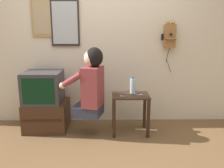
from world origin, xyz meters
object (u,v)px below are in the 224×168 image
at_px(person, 91,83).
at_px(framed_picture, 45,18).
at_px(television, 43,87).
at_px(wall_mirror, 65,23).
at_px(wall_phone_antique, 170,35).
at_px(cell_phone_spare, 138,94).
at_px(cell_phone_held, 124,95).
at_px(water_bottle, 133,86).

height_order(person, framed_picture, framed_picture).
relative_size(person, television, 1.79).
bearing_deg(framed_picture, wall_mirror, -0.61).
distance_m(wall_phone_antique, cell_phone_spare, 1.01).
bearing_deg(cell_phone_held, wall_phone_antique, 67.11).
xyz_separation_m(person, wall_phone_antique, (1.13, 0.48, 0.61)).
xyz_separation_m(framed_picture, water_bottle, (1.26, -0.37, -0.93)).
bearing_deg(water_bottle, cell_phone_spare, -46.91).
bearing_deg(person, framed_picture, 66.65).
relative_size(person, framed_picture, 1.70).
xyz_separation_m(television, cell_phone_spare, (1.32, -0.11, -0.07)).
xyz_separation_m(television, water_bottle, (1.26, -0.04, 0.03)).
height_order(television, cell_phone_held, television).
height_order(wall_phone_antique, cell_phone_spare, wall_phone_antique).
height_order(television, wall_phone_antique, wall_phone_antique).
height_order(wall_phone_antique, wall_mirror, wall_mirror).
bearing_deg(television, framed_picture, 90.28).
distance_m(person, television, 0.73).
height_order(person, cell_phone_held, person).
distance_m(person, water_bottle, 0.60).
bearing_deg(water_bottle, television, 178.08).
distance_m(television, water_bottle, 1.26).
relative_size(framed_picture, water_bottle, 2.39).
bearing_deg(cell_phone_spare, cell_phone_held, 172.65).
xyz_separation_m(framed_picture, cell_phone_held, (1.14, -0.50, -1.03)).
relative_size(television, cell_phone_held, 3.77).
bearing_deg(water_bottle, wall_phone_antique, 29.86).
height_order(television, cell_phone_spare, television).
xyz_separation_m(wall_phone_antique, cell_phone_spare, (-0.50, -0.39, -0.78)).
xyz_separation_m(person, cell_phone_held, (0.44, 0.02, -0.17)).
distance_m(person, framed_picture, 1.22).
bearing_deg(wall_phone_antique, television, -171.25).
xyz_separation_m(person, television, (-0.69, 0.20, -0.10)).
bearing_deg(person, television, 87.74).
relative_size(person, wall_mirror, 1.38).
bearing_deg(cell_phone_spare, wall_phone_antique, 11.04).
distance_m(wall_phone_antique, water_bottle, 0.94).
bearing_deg(television, water_bottle, -1.92).
height_order(cell_phone_held, cell_phone_spare, same).
xyz_separation_m(wall_phone_antique, framed_picture, (-1.82, 0.04, 0.25)).
xyz_separation_m(television, wall_mirror, (0.29, 0.32, 0.88)).
distance_m(cell_phone_held, water_bottle, 0.21).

